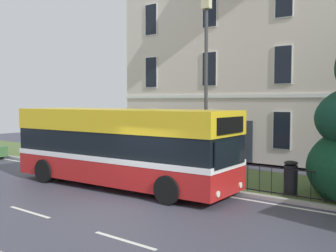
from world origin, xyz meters
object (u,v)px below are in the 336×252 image
at_px(single_decker_bus, 121,146).
at_px(litter_bin, 291,177).
at_px(street_lamp_post, 206,79).
at_px(georgian_townhouse, 282,54).

xyz_separation_m(single_decker_bus, litter_bin, (5.90, 2.35, -0.89)).
xyz_separation_m(single_decker_bus, street_lamp_post, (2.38, 2.37, 2.62)).
distance_m(single_decker_bus, street_lamp_post, 4.26).
distance_m(georgian_townhouse, single_decker_bus, 13.86).
distance_m(georgian_townhouse, street_lamp_post, 10.90).
bearing_deg(single_decker_bus, street_lamp_post, 41.59).
distance_m(georgian_townhouse, litter_bin, 12.93).
distance_m(single_decker_bus, litter_bin, 6.41).
relative_size(georgian_townhouse, single_decker_bus, 1.82).
bearing_deg(single_decker_bus, litter_bin, 18.52).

